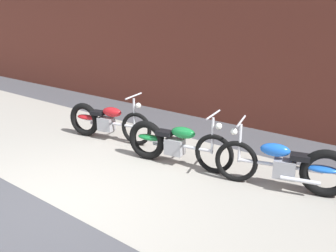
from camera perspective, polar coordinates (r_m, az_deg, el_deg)
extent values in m
plane|color=#47474C|center=(5.45, -17.96, -11.71)|extent=(80.00, 80.00, 0.00)
cube|color=#9E998E|center=(6.45, -5.06, -6.11)|extent=(36.00, 3.50, 0.01)
cube|color=brown|center=(8.74, 10.72, 15.67)|extent=(36.00, 0.50, 4.67)
torus|color=black|center=(7.28, -5.01, -0.45)|extent=(0.68, 0.22, 0.68)
torus|color=black|center=(8.00, -13.04, 1.01)|extent=(0.74, 0.28, 0.73)
cylinder|color=silver|center=(7.61, -9.22, 0.51)|extent=(1.22, 0.31, 0.06)
cube|color=#99999E|center=(7.67, -9.70, 0.30)|extent=(0.36, 0.28, 0.28)
ellipsoid|color=red|center=(7.50, -8.81, 2.18)|extent=(0.47, 0.28, 0.20)
ellipsoid|color=red|center=(7.95, -12.79, 1.38)|extent=(0.47, 0.27, 0.10)
cube|color=black|center=(7.72, -10.99, 2.05)|extent=(0.32, 0.25, 0.08)
cylinder|color=silver|center=(7.21, -5.35, 1.94)|extent=(0.05, 0.05, 0.62)
cylinder|color=silver|center=(7.12, -5.43, 4.72)|extent=(0.15, 0.57, 0.03)
sphere|color=white|center=(7.12, -4.70, 3.24)|extent=(0.11, 0.11, 0.11)
cylinder|color=silver|center=(7.95, -10.45, 0.27)|extent=(0.55, 0.17, 0.06)
torus|color=black|center=(6.05, 7.27, -4.37)|extent=(0.68, 0.20, 0.68)
torus|color=black|center=(6.57, -3.39, -2.22)|extent=(0.74, 0.26, 0.73)
cylinder|color=silver|center=(6.27, 1.72, -3.03)|extent=(1.22, 0.28, 0.06)
cube|color=#99999E|center=(6.32, 1.06, -3.25)|extent=(0.35, 0.27, 0.28)
ellipsoid|color=#197A38|center=(6.16, 2.41, -1.06)|extent=(0.47, 0.27, 0.20)
ellipsoid|color=#197A38|center=(6.53, -3.02, -1.79)|extent=(0.47, 0.26, 0.10)
cube|color=black|center=(6.33, -0.54, -1.09)|extent=(0.31, 0.25, 0.08)
cylinder|color=silver|center=(5.96, 7.03, -1.54)|extent=(0.05, 0.05, 0.62)
cylinder|color=silver|center=(5.85, 7.16, 1.79)|extent=(0.14, 0.58, 0.03)
sphere|color=white|center=(5.87, 8.00, -0.03)|extent=(0.11, 0.11, 0.11)
cylinder|color=silver|center=(6.58, -0.23, -3.14)|extent=(0.55, 0.16, 0.06)
torus|color=black|center=(5.81, 10.68, -5.50)|extent=(0.68, 0.26, 0.68)
torus|color=black|center=(5.72, 23.60, -6.86)|extent=(0.74, 0.32, 0.73)
cylinder|color=silver|center=(5.72, 17.11, -5.96)|extent=(1.20, 0.39, 0.06)
cube|color=#99999E|center=(5.73, 17.87, -6.43)|extent=(0.37, 0.30, 0.28)
ellipsoid|color=blue|center=(5.64, 16.52, -3.63)|extent=(0.48, 0.30, 0.20)
ellipsoid|color=blue|center=(5.70, 23.17, -6.25)|extent=(0.47, 0.29, 0.10)
cube|color=black|center=(5.64, 20.10, -4.63)|extent=(0.32, 0.27, 0.08)
cylinder|color=silver|center=(5.69, 11.25, -2.69)|extent=(0.05, 0.05, 0.62)
cylinder|color=silver|center=(5.58, 11.47, 0.78)|extent=(0.19, 0.57, 0.03)
sphere|color=white|center=(5.65, 10.37, -0.85)|extent=(0.11, 0.11, 0.11)
cylinder|color=silver|center=(5.62, 20.10, -8.06)|extent=(0.55, 0.21, 0.06)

